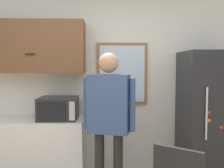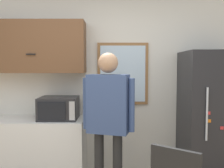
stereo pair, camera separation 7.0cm
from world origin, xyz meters
name	(u,v)px [view 1 (the left image)]	position (x,y,z in m)	size (l,w,h in m)	color
back_wall	(95,82)	(0.00, 1.92, 1.35)	(6.00, 0.06, 2.70)	silver
counter	(5,152)	(-1.16, 1.60, 0.44)	(2.07, 0.59, 0.88)	silver
upper_cabinets	(6,47)	(-1.16, 1.73, 1.83)	(2.07, 0.35, 0.69)	brown
microwave	(58,108)	(-0.46, 1.58, 1.03)	(0.49, 0.43, 0.29)	#232326
person	(109,111)	(0.19, 1.18, 1.06)	(0.59, 0.34, 1.72)	black
refrigerator	(211,119)	(1.54, 1.54, 0.88)	(0.76, 0.71, 1.76)	#232326
window	(122,74)	(0.39, 1.88, 1.47)	(0.71, 0.05, 0.87)	olive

